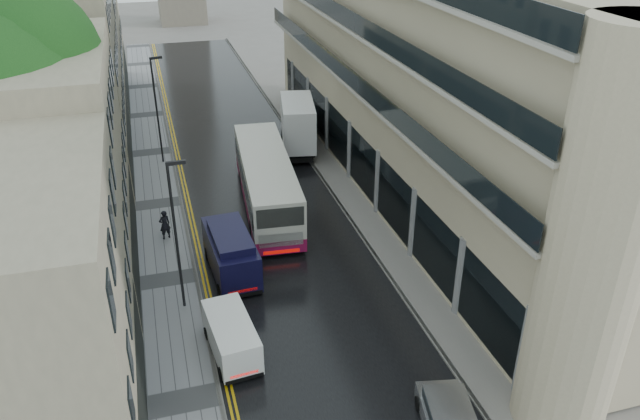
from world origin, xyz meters
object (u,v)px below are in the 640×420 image
lamp_post_far (157,112)px  tree_far (33,86)px  cream_bus (251,211)px  white_lorry (284,133)px  pedestrian (165,225)px  white_van (221,362)px  navy_van (219,273)px  lamp_post_near (176,239)px

lamp_post_far → tree_far: bearing=174.1°
tree_far → cream_bus: 16.11m
white_lorry → lamp_post_far: 8.56m
cream_bus → lamp_post_far: 12.47m
cream_bus → pedestrian: cream_bus is taller
tree_far → lamp_post_far: size_ratio=1.75×
cream_bus → white_van: bearing=-102.0°
pedestrian → cream_bus: bearing=148.1°
white_van → tree_far: bearing=105.0°
tree_far → pedestrian: tree_far is taller
navy_van → lamp_post_far: 16.79m
pedestrian → lamp_post_near: (0.38, -6.38, 2.70)m
white_lorry → lamp_post_far: lamp_post_far is taller
white_lorry → white_van: size_ratio=1.92×
white_lorry → lamp_post_near: size_ratio=1.02×
tree_far → navy_van: 18.59m
navy_van → pedestrian: navy_van is taller
cream_bus → pedestrian: 4.69m
navy_van → pedestrian: (-2.11, 5.91, -0.31)m
cream_bus → white_lorry: bearing=72.1°
pedestrian → white_lorry: bearing=-153.6°
cream_bus → pedestrian: bearing=172.5°
white_van → lamp_post_near: (-1.00, 5.09, 2.79)m
tree_far → navy_van: size_ratio=2.55×
white_lorry → pedestrian: white_lorry is taller
white_van → lamp_post_near: lamp_post_near is taller
cream_bus → lamp_post_near: 7.11m
cream_bus → pedestrian: size_ratio=7.01×
lamp_post_near → tree_far: bearing=112.5°
tree_far → white_lorry: tree_far is taller
white_van → white_lorry: bearing=64.9°
white_lorry → cream_bus: bearing=-102.0°
cream_bus → lamp_post_far: lamp_post_far is taller
white_van → navy_van: navy_van is taller
lamp_post_far → lamp_post_near: bearing=-103.1°
white_van → lamp_post_near: size_ratio=0.53×
tree_far → lamp_post_far: 7.50m
white_lorry → lamp_post_near: 17.63m
cream_bus → white_lorry: size_ratio=1.63×
white_van → lamp_post_far: bearing=86.9°
cream_bus → navy_van: bearing=-111.5°
lamp_post_near → cream_bus: bearing=51.8°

